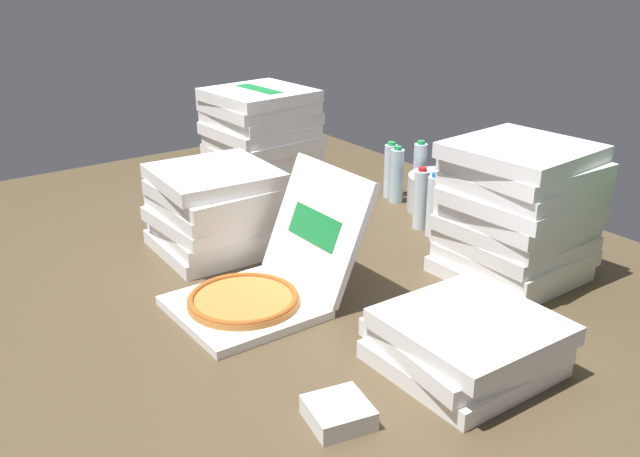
% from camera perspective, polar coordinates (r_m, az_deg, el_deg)
% --- Properties ---
extents(ground_plane, '(3.20, 2.40, 0.02)m').
position_cam_1_polar(ground_plane, '(2.50, -2.63, -3.29)').
color(ground_plane, '#4C3D28').
extents(open_pizza_box, '(0.40, 0.57, 0.40)m').
position_cam_1_polar(open_pizza_box, '(2.22, -4.36, -4.16)').
color(open_pizza_box, white).
rests_on(open_pizza_box, ground_plane).
extents(pizza_stack_left_far, '(0.45, 0.44, 0.46)m').
position_cam_1_polar(pizza_stack_left_far, '(3.22, -4.73, 7.05)').
color(pizza_stack_left_far, white).
rests_on(pizza_stack_left_far, ground_plane).
extents(pizza_stack_center_far, '(0.43, 0.44, 0.31)m').
position_cam_1_polar(pizza_stack_center_far, '(2.61, -8.30, 1.49)').
color(pizza_stack_center_far, white).
rests_on(pizza_stack_center_far, ground_plane).
extents(pizza_stack_left_mid, '(0.45, 0.44, 0.15)m').
position_cam_1_polar(pizza_stack_left_mid, '(1.94, 11.60, -8.89)').
color(pizza_stack_left_mid, white).
rests_on(pizza_stack_left_mid, ground_plane).
extents(pizza_stack_left_near, '(0.44, 0.44, 0.46)m').
position_cam_1_polar(pizza_stack_left_near, '(2.44, 15.59, 1.33)').
color(pizza_stack_left_near, white).
rests_on(pizza_stack_left_near, ground_plane).
extents(ice_bucket, '(0.28, 0.28, 0.15)m').
position_cam_1_polar(ice_bucket, '(3.04, 9.63, 2.84)').
color(ice_bucket, '#B7BABF').
rests_on(ice_bucket, ground_plane).
extents(water_bottle_0, '(0.06, 0.06, 0.25)m').
position_cam_1_polar(water_bottle_0, '(2.82, 8.04, 2.36)').
color(water_bottle_0, silver).
rests_on(water_bottle_0, ground_plane).
extents(water_bottle_1, '(0.06, 0.06, 0.25)m').
position_cam_1_polar(water_bottle_1, '(3.23, 10.86, 4.72)').
color(water_bottle_1, white).
rests_on(water_bottle_1, ground_plane).
extents(water_bottle_2, '(0.06, 0.06, 0.25)m').
position_cam_1_polar(water_bottle_2, '(2.75, 9.14, 1.81)').
color(water_bottle_2, white).
rests_on(water_bottle_2, ground_plane).
extents(water_bottle_3, '(0.06, 0.06, 0.25)m').
position_cam_1_polar(water_bottle_3, '(3.16, 5.68, 4.64)').
color(water_bottle_3, silver).
rests_on(water_bottle_3, ground_plane).
extents(water_bottle_4, '(0.06, 0.06, 0.25)m').
position_cam_1_polar(water_bottle_4, '(3.09, 6.16, 4.24)').
color(water_bottle_4, silver).
rests_on(water_bottle_4, ground_plane).
extents(water_bottle_5, '(0.06, 0.06, 0.25)m').
position_cam_1_polar(water_bottle_5, '(3.19, 7.99, 4.72)').
color(water_bottle_5, silver).
rests_on(water_bottle_5, ground_plane).
extents(napkin_pile, '(0.17, 0.17, 0.05)m').
position_cam_1_polar(napkin_pile, '(1.74, 1.49, -14.54)').
color(napkin_pile, white).
rests_on(napkin_pile, ground_plane).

